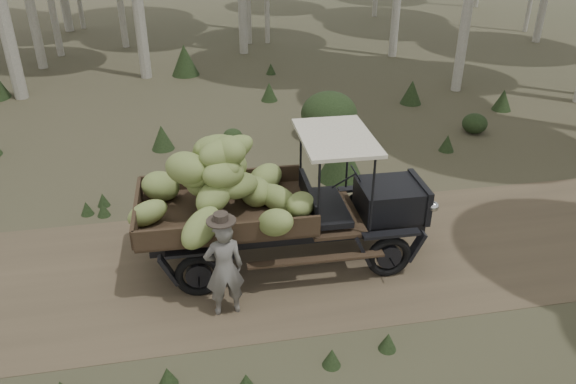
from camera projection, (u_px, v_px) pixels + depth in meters
name	position (u px, v px, depth m)	size (l,w,h in m)	color
ground	(168.00, 274.00, 9.88)	(120.00, 120.00, 0.00)	#473D2B
dirt_track	(168.00, 274.00, 9.88)	(70.00, 4.00, 0.01)	brown
banana_truck	(251.00, 187.00, 9.51)	(5.39, 2.57, 2.60)	black
farmer	(224.00, 268.00, 8.60)	(0.65, 0.49, 1.83)	#605C57
undergrowth	(97.00, 270.00, 9.10)	(23.11, 24.93, 1.38)	#233319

